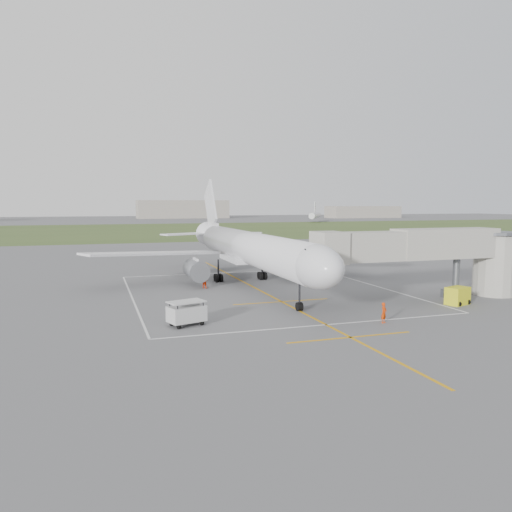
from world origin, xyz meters
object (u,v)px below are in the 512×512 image
object	(u,v)px
jet_bridge	(439,253)
airliner	(249,249)
ramp_worker_nose	(384,313)
ramp_worker_wing	(205,280)
gpu_unit	(458,296)
baggage_cart	(187,313)

from	to	relation	value
jet_bridge	airliner	bearing A→B (deg)	137.81
airliner	jet_bridge	distance (m)	21.22
ramp_worker_nose	ramp_worker_wing	xyz separation A→B (m)	(-10.34, 21.11, 0.10)
jet_bridge	gpu_unit	xyz separation A→B (m)	(-0.04, -3.07, -3.90)
jet_bridge	baggage_cart	bearing A→B (deg)	-173.01
jet_bridge	ramp_worker_nose	bearing A→B (deg)	-146.04
ramp_worker_wing	baggage_cart	bearing A→B (deg)	122.19
jet_bridge	gpu_unit	distance (m)	4.97
jet_bridge	ramp_worker_nose	world-z (taller)	jet_bridge
gpu_unit	ramp_worker_nose	size ratio (longest dim) A/B	1.56
baggage_cart	ramp_worker_nose	size ratio (longest dim) A/B	1.92
airliner	ramp_worker_nose	xyz separation A→B (m)	(4.76, -21.63, -3.55)
airliner	gpu_unit	bearing A→B (deg)	-47.85
gpu_unit	baggage_cart	world-z (taller)	baggage_cart
gpu_unit	ramp_worker_nose	world-z (taller)	gpu_unit
gpu_unit	baggage_cart	bearing A→B (deg)	161.25
airliner	baggage_cart	world-z (taller)	airliner
baggage_cart	gpu_unit	bearing A→B (deg)	-17.49
ramp_worker_nose	baggage_cart	bearing A→B (deg)	134.30
gpu_unit	baggage_cart	distance (m)	26.41
jet_bridge	gpu_unit	bearing A→B (deg)	-90.74
airliner	ramp_worker_wing	xyz separation A→B (m)	(-5.57, -0.52, -3.45)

